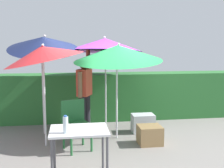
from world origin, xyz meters
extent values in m
plane|color=gray|center=(0.00, 0.00, 0.00)|extent=(24.00, 24.00, 0.00)
cube|color=#2D7033|center=(0.00, 1.75, 0.58)|extent=(8.00, 0.70, 1.17)
cylinder|color=silver|center=(0.08, 0.21, 0.79)|extent=(0.04, 0.04, 1.57)
cone|color=green|center=(0.10, 0.20, 1.72)|extent=(1.76, 1.77, 0.57)
sphere|color=silver|center=(0.12, 0.20, 1.90)|extent=(0.05, 0.05, 0.05)
cylinder|color=silver|center=(-0.02, 1.17, 0.87)|extent=(0.04, 0.04, 1.74)
cone|color=purple|center=(-0.03, 1.18, 1.88)|extent=(1.72, 1.73, 0.48)
sphere|color=silver|center=(-0.04, 1.18, 2.05)|extent=(0.05, 0.05, 0.05)
cylinder|color=silver|center=(-1.40, 0.72, 0.90)|extent=(0.04, 0.04, 1.80)
cone|color=#19234C|center=(-1.36, 0.72, 1.92)|extent=(1.46, 1.46, 0.65)
sphere|color=silver|center=(-1.33, 0.72, 2.06)|extent=(0.05, 0.05, 0.05)
cylinder|color=silver|center=(-1.30, -0.02, 0.81)|extent=(0.04, 0.04, 1.61)
cone|color=red|center=(-1.30, -0.05, 1.73)|extent=(1.46, 1.44, 0.57)
sphere|color=silver|center=(-1.30, -0.07, 1.88)|extent=(0.05, 0.05, 0.05)
cylinder|color=black|center=(-0.48, 0.76, 0.41)|extent=(0.14, 0.14, 0.82)
cylinder|color=black|center=(-0.60, 0.51, 0.41)|extent=(0.14, 0.14, 0.82)
cube|color=#E04C38|center=(-0.54, 0.63, 1.10)|extent=(0.35, 0.42, 0.56)
sphere|color=#8C6647|center=(-0.54, 0.63, 1.49)|extent=(0.22, 0.22, 0.22)
cylinder|color=#E04C38|center=(-0.44, 0.84, 1.60)|extent=(0.12, 0.12, 0.56)
cylinder|color=#8C6647|center=(-0.64, 0.43, 1.08)|extent=(0.12, 0.12, 0.52)
cylinder|color=#236633|center=(-0.83, -0.58, 0.22)|extent=(0.04, 0.04, 0.44)
cylinder|color=#236633|center=(-0.48, -0.44, 0.22)|extent=(0.04, 0.04, 0.44)
cylinder|color=#236633|center=(-0.97, -0.23, 0.22)|extent=(0.04, 0.04, 0.44)
cylinder|color=#236633|center=(-0.61, -0.09, 0.22)|extent=(0.04, 0.04, 0.44)
cube|color=#236633|center=(-0.72, -0.34, 0.47)|extent=(0.57, 0.57, 0.05)
cube|color=#236633|center=(-0.79, -0.15, 0.69)|extent=(0.42, 0.20, 0.40)
cube|color=silver|center=(0.71, 0.52, 0.20)|extent=(0.48, 0.33, 0.39)
cube|color=#9E7A4C|center=(0.65, -0.22, 0.18)|extent=(0.44, 0.40, 0.35)
cylinder|color=#4C4C51|center=(-0.36, -1.19, 0.35)|extent=(0.04, 0.04, 0.69)
cylinder|color=#4C4C51|center=(-1.08, -1.19, 0.35)|extent=(0.04, 0.04, 0.69)
cylinder|color=#4C4C51|center=(-0.36, -1.71, 0.35)|extent=(0.04, 0.04, 0.69)
cylinder|color=#4C4C51|center=(-1.08, -1.71, 0.35)|extent=(0.04, 0.04, 0.69)
cube|color=silver|center=(-0.72, -1.45, 0.71)|extent=(0.80, 0.60, 0.03)
cylinder|color=silver|center=(-0.90, -1.59, 0.83)|extent=(0.07, 0.07, 0.22)
cylinder|color=#2D60B7|center=(-0.90, -1.59, 0.95)|extent=(0.04, 0.04, 0.02)
camera|label=1|loc=(-0.81, -5.22, 1.87)|focal=44.95mm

